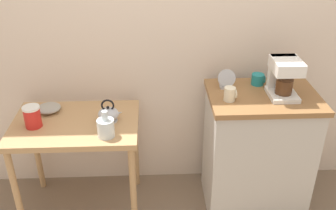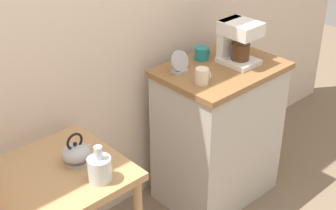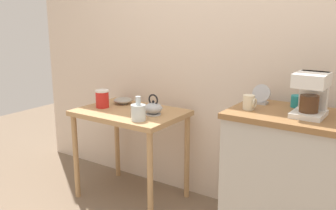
{
  "view_description": "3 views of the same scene",
  "coord_description": "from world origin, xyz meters",
  "px_view_note": "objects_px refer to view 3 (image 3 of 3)",
  "views": [
    {
      "loc": [
        -0.19,
        -2.22,
        2.11
      ],
      "look_at": [
        -0.1,
        -0.04,
        0.92
      ],
      "focal_mm": 41.39,
      "sensor_mm": 36.0,
      "label": 1
    },
    {
      "loc": [
        -1.51,
        -1.68,
        2.17
      ],
      "look_at": [
        0.03,
        -0.04,
        0.91
      ],
      "focal_mm": 53.33,
      "sensor_mm": 36.0,
      "label": 2
    },
    {
      "loc": [
        1.17,
        -2.22,
        1.53
      ],
      "look_at": [
        -0.3,
        -0.03,
        0.88
      ],
      "focal_mm": 40.29,
      "sensor_mm": 36.0,
      "label": 3
    }
  ],
  "objects_px": {
    "glass_carafe_vase": "(138,112)",
    "canister_enamel": "(103,99)",
    "teakettle": "(154,108)",
    "mug_small_cream": "(249,102)",
    "mug_dark_teal": "(298,101)",
    "coffee_maker": "(311,92)",
    "table_clock": "(261,95)",
    "bowl_stoneware": "(123,100)"
  },
  "relations": [
    {
      "from": "canister_enamel",
      "to": "mug_dark_teal",
      "type": "bearing_deg",
      "value": 7.98
    },
    {
      "from": "bowl_stoneware",
      "to": "canister_enamel",
      "type": "distance_m",
      "value": 0.2
    },
    {
      "from": "glass_carafe_vase",
      "to": "mug_dark_teal",
      "type": "distance_m",
      "value": 1.11
    },
    {
      "from": "canister_enamel",
      "to": "coffee_maker",
      "type": "height_order",
      "value": "coffee_maker"
    },
    {
      "from": "bowl_stoneware",
      "to": "teakettle",
      "type": "bearing_deg",
      "value": -18.33
    },
    {
      "from": "bowl_stoneware",
      "to": "mug_small_cream",
      "type": "height_order",
      "value": "mug_small_cream"
    },
    {
      "from": "coffee_maker",
      "to": "table_clock",
      "type": "height_order",
      "value": "coffee_maker"
    },
    {
      "from": "bowl_stoneware",
      "to": "glass_carafe_vase",
      "type": "height_order",
      "value": "glass_carafe_vase"
    },
    {
      "from": "glass_carafe_vase",
      "to": "mug_dark_teal",
      "type": "relative_size",
      "value": 1.92
    },
    {
      "from": "teakettle",
      "to": "canister_enamel",
      "type": "height_order",
      "value": "teakettle"
    },
    {
      "from": "mug_small_cream",
      "to": "mug_dark_teal",
      "type": "bearing_deg",
      "value": 43.94
    },
    {
      "from": "canister_enamel",
      "to": "mug_small_cream",
      "type": "height_order",
      "value": "mug_small_cream"
    },
    {
      "from": "teakettle",
      "to": "table_clock",
      "type": "relative_size",
      "value": 1.29
    },
    {
      "from": "mug_small_cream",
      "to": "teakettle",
      "type": "bearing_deg",
      "value": 175.43
    },
    {
      "from": "bowl_stoneware",
      "to": "coffee_maker",
      "type": "bearing_deg",
      "value": -5.23
    },
    {
      "from": "mug_small_cream",
      "to": "table_clock",
      "type": "relative_size",
      "value": 0.69
    },
    {
      "from": "bowl_stoneware",
      "to": "glass_carafe_vase",
      "type": "bearing_deg",
      "value": -37.5
    },
    {
      "from": "teakettle",
      "to": "glass_carafe_vase",
      "type": "xyz_separation_m",
      "value": [
        -0.0,
        -0.19,
        0.01
      ]
    },
    {
      "from": "mug_small_cream",
      "to": "bowl_stoneware",
      "type": "bearing_deg",
      "value": 170.45
    },
    {
      "from": "glass_carafe_vase",
      "to": "coffee_maker",
      "type": "distance_m",
      "value": 1.2
    },
    {
      "from": "canister_enamel",
      "to": "mug_small_cream",
      "type": "relative_size",
      "value": 1.59
    },
    {
      "from": "teakettle",
      "to": "bowl_stoneware",
      "type": "bearing_deg",
      "value": 161.67
    },
    {
      "from": "bowl_stoneware",
      "to": "mug_small_cream",
      "type": "xyz_separation_m",
      "value": [
        1.23,
        -0.21,
        0.19
      ]
    },
    {
      "from": "mug_dark_teal",
      "to": "mug_small_cream",
      "type": "bearing_deg",
      "value": -136.06
    },
    {
      "from": "table_clock",
      "to": "coffee_maker",
      "type": "bearing_deg",
      "value": -19.87
    },
    {
      "from": "teakettle",
      "to": "glass_carafe_vase",
      "type": "distance_m",
      "value": 0.19
    },
    {
      "from": "teakettle",
      "to": "mug_small_cream",
      "type": "height_order",
      "value": "mug_small_cream"
    },
    {
      "from": "mug_small_cream",
      "to": "table_clock",
      "type": "bearing_deg",
      "value": 87.03
    },
    {
      "from": "mug_small_cream",
      "to": "glass_carafe_vase",
      "type": "bearing_deg",
      "value": -171.13
    },
    {
      "from": "bowl_stoneware",
      "to": "glass_carafe_vase",
      "type": "distance_m",
      "value": 0.55
    },
    {
      "from": "mug_dark_teal",
      "to": "table_clock",
      "type": "xyz_separation_m",
      "value": [
        -0.23,
        -0.05,
        0.02
      ]
    },
    {
      "from": "canister_enamel",
      "to": "glass_carafe_vase",
      "type": "bearing_deg",
      "value": -16.26
    },
    {
      "from": "glass_carafe_vase",
      "to": "table_clock",
      "type": "height_order",
      "value": "table_clock"
    },
    {
      "from": "bowl_stoneware",
      "to": "canister_enamel",
      "type": "relative_size",
      "value": 1.11
    },
    {
      "from": "teakettle",
      "to": "table_clock",
      "type": "height_order",
      "value": "table_clock"
    },
    {
      "from": "coffee_maker",
      "to": "mug_dark_teal",
      "type": "height_order",
      "value": "coffee_maker"
    },
    {
      "from": "canister_enamel",
      "to": "coffee_maker",
      "type": "xyz_separation_m",
      "value": [
        1.64,
        0.04,
        0.24
      ]
    },
    {
      "from": "teakettle",
      "to": "mug_small_cream",
      "type": "xyz_separation_m",
      "value": [
        0.8,
        -0.06,
        0.16
      ]
    },
    {
      "from": "glass_carafe_vase",
      "to": "canister_enamel",
      "type": "height_order",
      "value": "glass_carafe_vase"
    },
    {
      "from": "glass_carafe_vase",
      "to": "table_clock",
      "type": "relative_size",
      "value": 1.36
    },
    {
      "from": "mug_dark_teal",
      "to": "table_clock",
      "type": "height_order",
      "value": "table_clock"
    },
    {
      "from": "canister_enamel",
      "to": "bowl_stoneware",
      "type": "bearing_deg",
      "value": 73.17
    }
  ]
}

